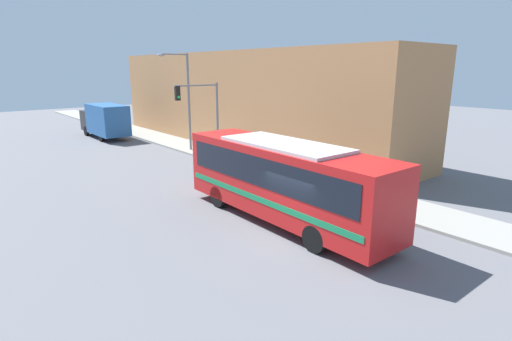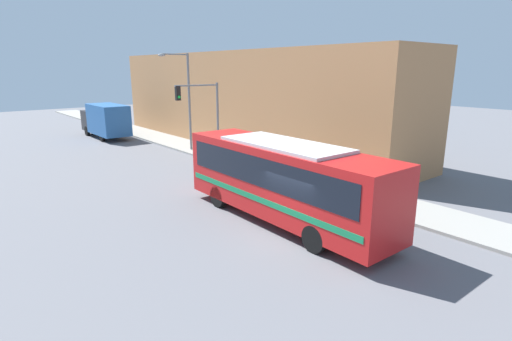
# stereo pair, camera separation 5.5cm
# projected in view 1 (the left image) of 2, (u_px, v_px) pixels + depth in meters

# --- Properties ---
(ground_plane) EXTENTS (120.00, 120.00, 0.00)m
(ground_plane) POSITION_uv_depth(u_px,v_px,m) (298.00, 238.00, 15.29)
(ground_plane) COLOR slate
(sidewalk) EXTENTS (2.98, 70.00, 0.14)m
(sidewalk) POSITION_uv_depth(u_px,v_px,m) (179.00, 144.00, 33.90)
(sidewalk) COLOR gray
(sidewalk) RESTS_ON ground_plane
(building_facade) EXTENTS (6.00, 32.05, 7.58)m
(building_facade) POSITION_uv_depth(u_px,v_px,m) (242.00, 99.00, 33.53)
(building_facade) COLOR #B27A4C
(building_facade) RESTS_ON ground_plane
(city_bus) EXTENTS (2.70, 10.47, 3.40)m
(city_bus) POSITION_uv_depth(u_px,v_px,m) (284.00, 177.00, 16.47)
(city_bus) COLOR red
(city_bus) RESTS_ON ground_plane
(delivery_truck) EXTENTS (2.33, 7.10, 3.12)m
(delivery_truck) POSITION_uv_depth(u_px,v_px,m) (105.00, 120.00, 36.85)
(delivery_truck) COLOR #265999
(delivery_truck) RESTS_ON ground_plane
(fire_hydrant) EXTENTS (0.27, 0.37, 0.81)m
(fire_hydrant) POSITION_uv_depth(u_px,v_px,m) (313.00, 180.00, 21.23)
(fire_hydrant) COLOR gold
(fire_hydrant) RESTS_ON sidewalk
(traffic_light_pole) EXTENTS (3.28, 0.35, 5.23)m
(traffic_light_pole) POSITION_uv_depth(u_px,v_px,m) (203.00, 108.00, 26.67)
(traffic_light_pole) COLOR slate
(traffic_light_pole) RESTS_ON sidewalk
(parking_meter) EXTENTS (0.14, 0.14, 1.40)m
(parking_meter) POSITION_uv_depth(u_px,v_px,m) (246.00, 153.00, 25.39)
(parking_meter) COLOR slate
(parking_meter) RESTS_ON sidewalk
(street_lamp) EXTENTS (2.47, 0.28, 7.25)m
(street_lamp) POSITION_uv_depth(u_px,v_px,m) (185.00, 94.00, 30.01)
(street_lamp) COLOR slate
(street_lamp) RESTS_ON sidewalk
(pedestrian_near_corner) EXTENTS (0.34, 0.34, 1.81)m
(pedestrian_near_corner) POSITION_uv_depth(u_px,v_px,m) (238.00, 147.00, 27.29)
(pedestrian_near_corner) COLOR #47382D
(pedestrian_near_corner) RESTS_ON sidewalk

